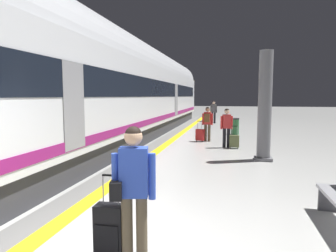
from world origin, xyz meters
name	(u,v)px	position (x,y,z in m)	size (l,w,h in m)	color
safety_line_strip	(169,142)	(-1.09, 10.00, 0.00)	(0.36, 80.00, 0.01)	yellow
tactile_edge_band	(162,142)	(-1.47, 10.00, 0.00)	(0.71, 80.00, 0.01)	slate
high_speed_train	(111,87)	(-3.29, 8.52, 2.51)	(2.94, 36.56, 4.97)	#38383D
traveller_foreground	(133,185)	(0.52, 0.19, 1.02)	(0.57, 0.37, 1.76)	brown
rolling_suitcase_foreground	(110,229)	(0.18, 0.23, 0.39)	(0.39, 0.25, 1.11)	black
passenger_near	(227,125)	(1.52, 9.05, 0.94)	(0.50, 0.25, 1.62)	black
suitcase_near	(234,141)	(1.84, 8.91, 0.30)	(0.39, 0.25, 0.94)	#596038
passenger_mid	(207,121)	(0.61, 10.59, 0.97)	(0.51, 0.33, 1.63)	brown
suitcase_mid	(200,135)	(0.29, 10.44, 0.32)	(0.43, 0.34, 0.98)	#A51E1E
passenger_far	(214,110)	(0.33, 20.08, 1.01)	(0.54, 0.27, 1.75)	black
duffel_bag_far	(209,121)	(0.01, 19.95, 0.15)	(0.44, 0.26, 0.36)	navy
platform_pillar	(265,108)	(2.77, 6.87, 1.72)	(0.56, 0.56, 3.60)	slate
waste_bin	(235,126)	(1.91, 13.45, 0.46)	(0.46, 0.46, 0.91)	#2D6638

